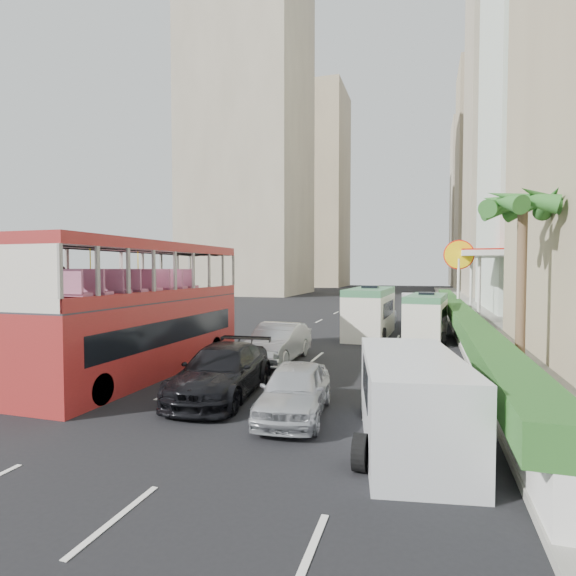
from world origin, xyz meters
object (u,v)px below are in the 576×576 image
at_px(car_silver_lane_b, 295,416).
at_px(minibus_far, 427,317).
at_px(panel_van_far, 420,310).
at_px(van_asset, 375,326).
at_px(double_decker_bus, 147,308).
at_px(car_black, 222,396).
at_px(minibus_near, 370,312).
at_px(palm_tree, 521,286).
at_px(panel_van_near, 411,400).
at_px(shell_station, 503,286).
at_px(car_silver_lane_a, 278,361).

height_order(car_silver_lane_b, minibus_far, minibus_far).
bearing_deg(panel_van_far, van_asset, -166.36).
relative_size(double_decker_bus, minibus_far, 1.90).
xyz_separation_m(car_silver_lane_b, van_asset, (-0.02, 20.75, 0.00)).
bearing_deg(car_black, panel_van_far, 69.28).
height_order(van_asset, minibus_far, minibus_far).
xyz_separation_m(double_decker_bus, car_black, (4.18, -2.07, -2.53)).
xyz_separation_m(car_black, minibus_near, (2.96, 14.31, 1.45)).
bearing_deg(car_black, car_silver_lane_b, -28.24).
bearing_deg(palm_tree, minibus_far, 113.21).
bearing_deg(panel_van_near, panel_van_far, 80.58).
bearing_deg(palm_tree, double_decker_bus, -163.84).
relative_size(double_decker_bus, car_black, 2.02).
relative_size(car_black, panel_van_near, 1.06).
relative_size(car_silver_lane_b, panel_van_far, 0.77).
xyz_separation_m(car_black, van_asset, (2.73, 19.58, 0.00)).
bearing_deg(van_asset, double_decker_bus, -106.12).
height_order(panel_van_near, panel_van_far, panel_van_far).
relative_size(minibus_far, shell_station, 0.72).
distance_m(minibus_near, palm_tree, 10.78).
distance_m(van_asset, shell_station, 10.97).
relative_size(double_decker_bus, car_silver_lane_b, 2.60).
bearing_deg(shell_station, van_asset, -148.88).
distance_m(car_silver_lane_a, van_asset, 14.24).
bearing_deg(shell_station, car_silver_lane_a, -121.30).
relative_size(van_asset, shell_station, 0.63).
distance_m(double_decker_bus, car_silver_lane_a, 6.02).
height_order(car_silver_lane_b, panel_van_far, panel_van_far).
height_order(panel_van_near, shell_station, shell_station).
bearing_deg(panel_van_near, van_asset, 88.51).
relative_size(minibus_near, shell_station, 0.82).
height_order(minibus_near, minibus_far, minibus_near).
bearing_deg(panel_van_far, minibus_near, -120.87).
relative_size(double_decker_bus, car_silver_lane_a, 2.20).
bearing_deg(shell_station, car_black, -115.25).
bearing_deg(minibus_near, car_silver_lane_b, -88.09).
distance_m(car_silver_lane_b, minibus_far, 15.64).
xyz_separation_m(car_silver_lane_b, minibus_near, (0.21, 15.48, 1.45)).
bearing_deg(minibus_near, panel_van_far, 68.96).
xyz_separation_m(double_decker_bus, palm_tree, (13.80, 4.00, 0.85)).
height_order(minibus_near, panel_van_near, minibus_near).
height_order(double_decker_bus, minibus_near, double_decker_bus).
bearing_deg(minibus_far, shell_station, 68.94).
xyz_separation_m(minibus_near, shell_station, (8.87, 10.76, 1.30)).
distance_m(car_silver_lane_a, car_silver_lane_b, 7.32).
relative_size(car_silver_lane_a, shell_station, 0.63).
height_order(minibus_far, shell_station, shell_station).
xyz_separation_m(car_silver_lane_b, palm_tree, (6.88, 7.24, 3.38)).
xyz_separation_m(double_decker_bus, car_silver_lane_b, (6.92, -3.24, -2.53)).
bearing_deg(minibus_near, van_asset, 95.17).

